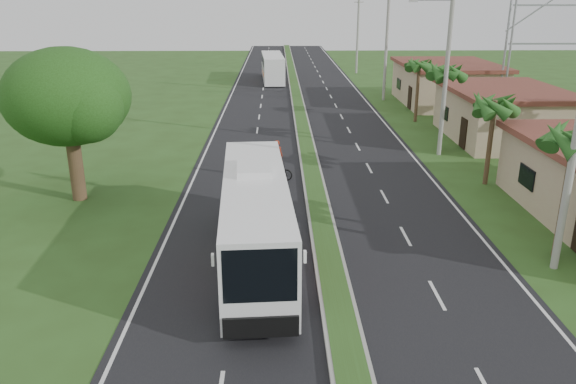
{
  "coord_description": "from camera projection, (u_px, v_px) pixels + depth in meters",
  "views": [
    {
      "loc": [
        -1.96,
        -16.93,
        9.78
      ],
      "look_at": [
        -1.52,
        5.74,
        1.8
      ],
      "focal_mm": 35.0,
      "sensor_mm": 36.0,
      "label": 1
    }
  ],
  "objects": [
    {
      "name": "utility_pole_d",
      "position": [
        358.0,
        31.0,
        72.3
      ],
      "size": [
        1.6,
        0.28,
        10.5
      ],
      "color": "gray",
      "rests_on": "ground"
    },
    {
      "name": "motorcyclist",
      "position": [
        277.0,
        166.0,
        30.96
      ],
      "size": [
        1.78,
        0.75,
        2.33
      ],
      "rotation": [
        0.0,
        0.0,
        -0.16
      ],
      "color": "black",
      "rests_on": "ground"
    },
    {
      "name": "road_asphalt",
      "position": [
        306.0,
        147.0,
        38.1
      ],
      "size": [
        14.0,
        160.0,
        0.02
      ],
      "primitive_type": "cube",
      "color": "black",
      "rests_on": "ground"
    },
    {
      "name": "shop_mid",
      "position": [
        503.0,
        114.0,
        39.63
      ],
      "size": [
        7.6,
        10.6,
        3.67
      ],
      "color": "tan",
      "rests_on": "ground"
    },
    {
      "name": "utility_pole_b",
      "position": [
        447.0,
        56.0,
        34.3
      ],
      "size": [
        3.2,
        0.28,
        12.0
      ],
      "color": "gray",
      "rests_on": "ground"
    },
    {
      "name": "coach_bus_far",
      "position": [
        273.0,
        66.0,
        66.82
      ],
      "size": [
        2.87,
        10.72,
        3.09
      ],
      "rotation": [
        0.0,
        0.0,
        0.05
      ],
      "color": "white",
      "rests_on": "ground"
    },
    {
      "name": "lane_edge_left",
      "position": [
        208.0,
        148.0,
        37.99
      ],
      "size": [
        0.12,
        160.0,
        0.01
      ],
      "primitive_type": "cube",
      "color": "silver",
      "rests_on": "ground"
    },
    {
      "name": "shop_far",
      "position": [
        446.0,
        83.0,
        52.81
      ],
      "size": [
        8.6,
        11.6,
        3.82
      ],
      "color": "tan",
      "rests_on": "ground"
    },
    {
      "name": "palm_verge_b",
      "position": [
        495.0,
        105.0,
        29.29
      ],
      "size": [
        2.4,
        2.4,
        5.05
      ],
      "color": "#473321",
      "rests_on": "ground"
    },
    {
      "name": "shade_tree",
      "position": [
        65.0,
        100.0,
        26.8
      ],
      "size": [
        6.3,
        6.0,
        7.54
      ],
      "color": "#473321",
      "rests_on": "ground"
    },
    {
      "name": "ground",
      "position": [
        336.0,
        297.0,
        19.25
      ],
      "size": [
        180.0,
        180.0,
        0.0
      ],
      "primitive_type": "plane",
      "color": "#2D4B1B",
      "rests_on": "ground"
    },
    {
      "name": "palm_verge_c",
      "position": [
        446.0,
        72.0,
        35.62
      ],
      "size": [
        2.4,
        2.4,
        5.85
      ],
      "color": "#473321",
      "rests_on": "ground"
    },
    {
      "name": "lane_edge_right",
      "position": [
        404.0,
        147.0,
        38.23
      ],
      "size": [
        0.12,
        160.0,
        0.01
      ],
      "primitive_type": "cube",
      "color": "silver",
      "rests_on": "ground"
    },
    {
      "name": "utility_pole_c",
      "position": [
        387.0,
        41.0,
        53.35
      ],
      "size": [
        1.6,
        0.28,
        11.0
      ],
      "color": "gray",
      "rests_on": "ground"
    },
    {
      "name": "palm_verge_d",
      "position": [
        419.0,
        65.0,
        44.31
      ],
      "size": [
        2.4,
        2.4,
        5.25
      ],
      "color": "#473321",
      "rests_on": "ground"
    },
    {
      "name": "median_strip",
      "position": [
        306.0,
        146.0,
        38.07
      ],
      "size": [
        1.2,
        160.0,
        0.18
      ],
      "color": "gray",
      "rests_on": "ground"
    },
    {
      "name": "palm_verge_a",
      "position": [
        575.0,
        140.0,
        20.67
      ],
      "size": [
        2.4,
        2.4,
        5.45
      ],
      "color": "#473321",
      "rests_on": "ground"
    },
    {
      "name": "coach_bus_main",
      "position": [
        255.0,
        214.0,
        21.1
      ],
      "size": [
        3.0,
        11.37,
        3.64
      ],
      "rotation": [
        0.0,
        0.0,
        0.06
      ],
      "color": "white",
      "rests_on": "ground"
    },
    {
      "name": "billboard_lattice",
      "position": [
        571.0,
        33.0,
        45.67
      ],
      "size": [
        10.18,
        1.18,
        12.07
      ],
      "color": "gray",
      "rests_on": "ground"
    }
  ]
}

